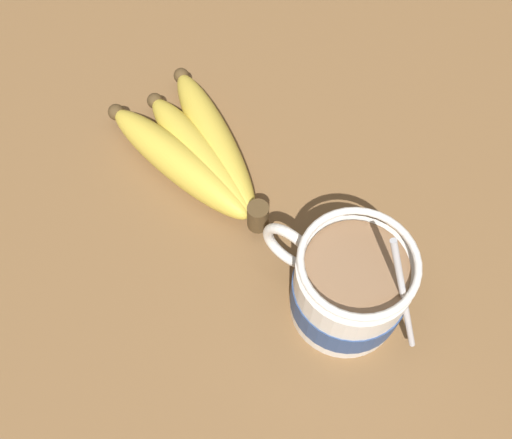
# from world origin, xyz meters

# --- Properties ---
(table) EXTENTS (1.11, 1.11, 0.03)m
(table) POSITION_xyz_m (0.00, 0.00, 0.02)
(table) COLOR brown
(table) RESTS_ON ground
(coffee_mug) EXTENTS (0.15, 0.10, 0.15)m
(coffee_mug) POSITION_xyz_m (-0.06, 0.02, 0.07)
(coffee_mug) COLOR white
(coffee_mug) RESTS_ON table
(banana_bunch) EXTENTS (0.21, 0.13, 0.04)m
(banana_bunch) POSITION_xyz_m (0.14, -0.03, 0.05)
(banana_bunch) COLOR #4C381E
(banana_bunch) RESTS_ON table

